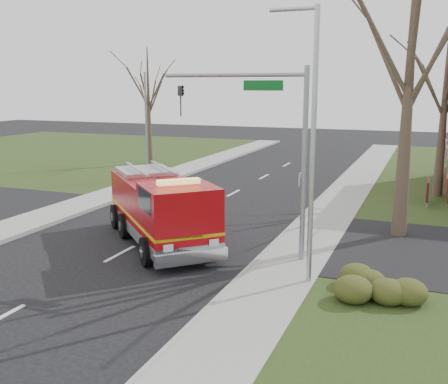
% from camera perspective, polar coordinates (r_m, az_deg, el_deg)
% --- Properties ---
extents(ground, '(120.00, 120.00, 0.00)m').
position_cam_1_polar(ground, '(19.98, -11.24, -6.63)').
color(ground, black).
rests_on(ground, ground).
extents(sidewalk_right, '(2.40, 80.00, 0.15)m').
position_cam_1_polar(sidewalk_right, '(17.53, 6.29, -8.83)').
color(sidewalk_right, gray).
rests_on(sidewalk_right, ground).
extents(health_center_sign, '(0.12, 2.00, 1.40)m').
position_cam_1_polar(health_center_sign, '(28.87, 21.30, 0.21)').
color(health_center_sign, '#42100F').
rests_on(health_center_sign, ground).
extents(hedge_corner, '(2.80, 2.00, 0.90)m').
position_cam_1_polar(hedge_corner, '(15.96, 15.22, -9.33)').
color(hedge_corner, '#2F3714').
rests_on(hedge_corner, lawn_right).
extents(bare_tree_near, '(6.00, 6.00, 12.00)m').
position_cam_1_polar(bare_tree_near, '(21.95, 19.70, 14.17)').
color(bare_tree_near, '#3E2E25').
rests_on(bare_tree_near, ground).
extents(bare_tree_far, '(5.25, 5.25, 10.50)m').
position_cam_1_polar(bare_tree_far, '(30.90, 23.06, 11.25)').
color(bare_tree_far, '#3E2E25').
rests_on(bare_tree_far, ground).
extents(bare_tree_left, '(4.50, 4.50, 9.00)m').
position_cam_1_polar(bare_tree_left, '(41.30, -8.25, 10.60)').
color(bare_tree_left, '#3E2E25').
rests_on(bare_tree_left, ground).
extents(traffic_signal_mast, '(5.29, 0.18, 6.80)m').
position_cam_1_polar(traffic_signal_mast, '(18.21, 4.85, 6.94)').
color(traffic_signal_mast, gray).
rests_on(traffic_signal_mast, ground).
extents(streetlight_pole, '(1.48, 0.16, 8.40)m').
position_cam_1_polar(streetlight_pole, '(15.82, 9.46, 5.57)').
color(streetlight_pole, '#B7BABF').
rests_on(streetlight_pole, ground).
extents(utility_pole_far, '(0.14, 0.14, 7.00)m').
position_cam_1_polar(utility_pole_far, '(34.60, -8.46, 7.01)').
color(utility_pole_far, gray).
rests_on(utility_pole_far, ground).
extents(fire_engine, '(6.90, 7.01, 2.96)m').
position_cam_1_polar(fire_engine, '(20.71, -6.83, -1.99)').
color(fire_engine, '#9E070D').
rests_on(fire_engine, ground).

